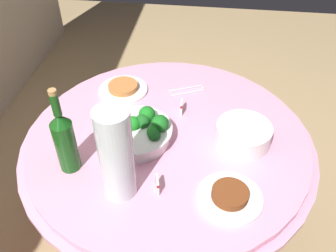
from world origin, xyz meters
TOP-DOWN VIEW (x-y plane):
  - ground_plane at (0.00, 0.00)m, footprint 6.00×6.00m
  - buffet_table at (0.00, 0.00)m, footprint 1.16×1.16m
  - broccoli_bowl at (-0.04, 0.11)m, footprint 0.28×0.28m
  - plate_stack at (-0.00, -0.29)m, footprint 0.21×0.21m
  - wine_bottle at (-0.21, 0.33)m, footprint 0.07×0.07m
  - decorative_fruit_vase at (-0.29, 0.12)m, footprint 0.11×0.11m
  - serving_tongs at (0.31, -0.05)m, footprint 0.11×0.16m
  - food_plate_peanuts at (0.27, 0.24)m, footprint 0.22×0.22m
  - food_plate_stir_fry at (-0.28, -0.24)m, footprint 0.22×0.22m
  - label_placard_front at (-0.27, 0.00)m, footprint 0.05×0.02m
  - label_placard_mid at (0.15, -0.04)m, footprint 0.05×0.01m

SIDE VIEW (x-z plane):
  - ground_plane at x=0.00m, z-range 0.00..0.00m
  - buffet_table at x=0.00m, z-range 0.01..0.75m
  - serving_tongs at x=0.31m, z-range 0.74..0.75m
  - food_plate_peanuts at x=0.27m, z-range 0.74..0.77m
  - food_plate_stir_fry at x=-0.28m, z-range 0.73..0.77m
  - label_placard_front at x=-0.27m, z-range 0.74..0.80m
  - label_placard_mid at x=0.15m, z-range 0.74..0.80m
  - plate_stack at x=0.00m, z-range 0.74..0.82m
  - broccoli_bowl at x=-0.04m, z-range 0.72..0.84m
  - wine_bottle at x=-0.21m, z-range 0.70..1.04m
  - decorative_fruit_vase at x=-0.29m, z-range 0.73..1.07m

